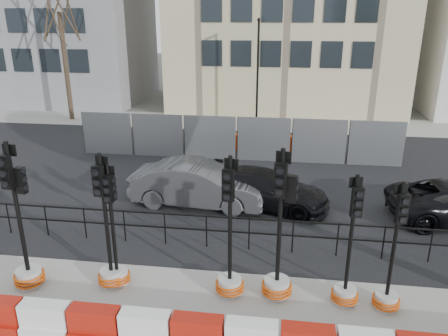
# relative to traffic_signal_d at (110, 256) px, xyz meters

# --- Properties ---
(ground) EXTENTS (120.00, 120.00, 0.00)m
(ground) POSITION_rel_traffic_signal_d_xyz_m (1.99, 0.89, -0.81)
(ground) COLOR #51514C
(ground) RESTS_ON ground
(road) EXTENTS (40.00, 14.00, 0.03)m
(road) POSITION_rel_traffic_signal_d_xyz_m (1.99, 7.89, -0.79)
(road) COLOR black
(road) RESTS_ON ground
(sidewalk_far) EXTENTS (40.00, 4.00, 0.02)m
(sidewalk_far) POSITION_rel_traffic_signal_d_xyz_m (1.99, 16.89, -0.80)
(sidewalk_far) COLOR gray
(sidewalk_far) RESTS_ON ground
(building_grey) EXTENTS (11.00, 9.06, 14.00)m
(building_grey) POSITION_rel_traffic_signal_d_xyz_m (-12.01, 22.87, 6.19)
(building_grey) COLOR gray
(building_grey) RESTS_ON ground
(kerb_railing) EXTENTS (18.00, 0.04, 1.00)m
(kerb_railing) POSITION_rel_traffic_signal_d_xyz_m (1.99, 2.09, -0.12)
(kerb_railing) COLOR black
(kerb_railing) RESTS_ON ground
(heras_fencing) EXTENTS (14.33, 1.72, 2.00)m
(heras_fencing) POSITION_rel_traffic_signal_d_xyz_m (1.98, 10.69, -0.13)
(heras_fencing) COLOR gray
(heras_fencing) RESTS_ON ground
(lamp_post_far) EXTENTS (0.12, 0.56, 6.00)m
(lamp_post_far) POSITION_rel_traffic_signal_d_xyz_m (2.49, 15.87, 2.41)
(lamp_post_far) COLOR black
(lamp_post_far) RESTS_ON ground
(tree_bare_far) EXTENTS (2.00, 2.00, 9.00)m
(tree_bare_far) POSITION_rel_traffic_signal_d_xyz_m (-9.01, 16.39, 5.84)
(tree_bare_far) COLOR #473828
(tree_bare_far) RESTS_ON ground
(barrier_row) EXTENTS (16.75, 0.50, 0.80)m
(barrier_row) POSITION_rel_traffic_signal_d_xyz_m (1.99, -1.91, -0.44)
(barrier_row) COLOR #AD150D
(barrier_row) RESTS_ON ground
(traffic_signal_b) EXTENTS (0.73, 0.73, 3.68)m
(traffic_signal_b) POSITION_rel_traffic_signal_d_xyz_m (-1.98, -0.31, 0.07)
(traffic_signal_b) COLOR beige
(traffic_signal_b) RESTS_ON ground
(traffic_signal_c) EXTENTS (0.62, 0.62, 3.15)m
(traffic_signal_c) POSITION_rel_traffic_signal_d_xyz_m (0.12, 0.05, -0.16)
(traffic_signal_c) COLOR beige
(traffic_signal_c) RESTS_ON ground
(traffic_signal_d) EXTENTS (0.67, 0.67, 3.40)m
(traffic_signal_d) POSITION_rel_traffic_signal_d_xyz_m (0.00, 0.00, 0.00)
(traffic_signal_d) COLOR beige
(traffic_signal_d) RESTS_ON ground
(traffic_signal_e) EXTENTS (0.68, 0.68, 3.45)m
(traffic_signal_e) POSITION_rel_traffic_signal_d_xyz_m (2.90, 0.03, -0.10)
(traffic_signal_e) COLOR beige
(traffic_signal_e) RESTS_ON ground
(traffic_signal_f) EXTENTS (0.72, 0.72, 3.65)m
(traffic_signal_f) POSITION_rel_traffic_signal_d_xyz_m (4.02, 0.09, 0.06)
(traffic_signal_f) COLOR beige
(traffic_signal_f) RESTS_ON ground
(traffic_signal_g) EXTENTS (0.62, 0.62, 3.16)m
(traffic_signal_g) POSITION_rel_traffic_signal_d_xyz_m (5.56, 0.04, -0.16)
(traffic_signal_g) COLOR beige
(traffic_signal_g) RESTS_ON ground
(traffic_signal_h) EXTENTS (0.61, 0.61, 3.08)m
(traffic_signal_h) POSITION_rel_traffic_signal_d_xyz_m (6.46, -0.04, -0.17)
(traffic_signal_h) COLOR beige
(traffic_signal_h) RESTS_ON ground
(car_b) EXTENTS (2.22, 4.83, 1.52)m
(car_b) POSITION_rel_traffic_signal_d_xyz_m (1.20, 4.95, -0.05)
(car_b) COLOR #414145
(car_b) RESTS_ON ground
(car_c) EXTENTS (4.07, 5.30, 1.27)m
(car_c) POSITION_rel_traffic_signal_d_xyz_m (3.49, 5.11, -0.18)
(car_c) COLOR black
(car_c) RESTS_ON ground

